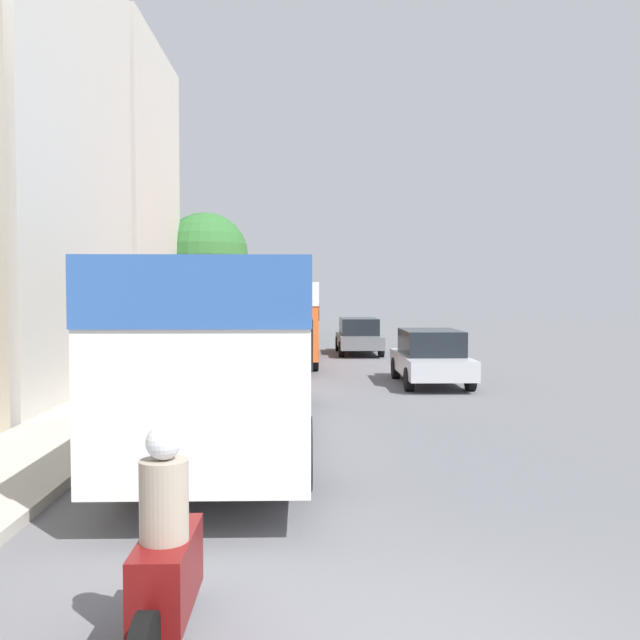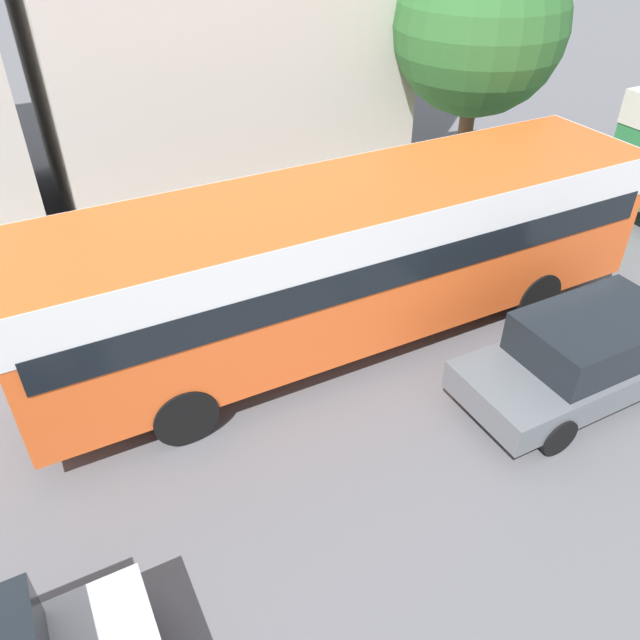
{
  "view_description": "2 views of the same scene",
  "coord_description": "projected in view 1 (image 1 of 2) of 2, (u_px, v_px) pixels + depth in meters",
  "views": [
    {
      "loc": [
        -0.8,
        -5.2,
        2.72
      ],
      "look_at": [
        -0.15,
        21.63,
        1.56
      ],
      "focal_mm": 40.0,
      "sensor_mm": 36.0,
      "label": 1
    },
    {
      "loc": [
        6.45,
        17.16,
        7.1
      ],
      "look_at": [
        -0.02,
        20.53,
        1.8
      ],
      "focal_mm": 35.0,
      "sensor_mm": 36.0,
      "label": 2
    }
  ],
  "objects": [
    {
      "name": "bus_lead",
      "position": [
        239.0,
        329.0,
        13.03
      ],
      "size": [
        2.58,
        11.35,
        3.08
      ],
      "color": "silver",
      "rests_on": "ground_plane"
    },
    {
      "name": "motorcycle_behind_lead",
      "position": [
        166.0,
        562.0,
        5.31
      ],
      "size": [
        0.38,
        2.24,
        1.73
      ],
      "color": "maroon",
      "rests_on": "ground_plane"
    },
    {
      "name": "car_crossing",
      "position": [
        431.0,
        356.0,
        20.35
      ],
      "size": [
        1.87,
        4.4,
        1.56
      ],
      "color": "#B7B7BC",
      "rests_on": "ground_plane"
    },
    {
      "name": "bus_following",
      "position": [
        283.0,
        310.0,
        27.1
      ],
      "size": [
        2.57,
        11.22,
        2.94
      ],
      "color": "#EA5B23",
      "rests_on": "ground_plane"
    },
    {
      "name": "bus_third_in_line",
      "position": [
        281.0,
        303.0,
        39.78
      ],
      "size": [
        2.5,
        9.13,
        3.04
      ],
      "color": "#2D8447",
      "rests_on": "ground_plane"
    },
    {
      "name": "building_far_terrace",
      "position": [
        76.0,
        204.0,
        27.07
      ],
      "size": [
        6.48,
        8.22,
        11.94
      ],
      "color": "beige",
      "rests_on": "ground_plane"
    },
    {
      "name": "street_tree",
      "position": [
        205.0,
        256.0,
        32.21
      ],
      "size": [
        3.87,
        3.87,
        6.05
      ],
      "color": "brown",
      "rests_on": "sidewalk"
    },
    {
      "name": "car_far_curb",
      "position": [
        359.0,
        335.0,
        29.91
      ],
      "size": [
        1.81,
        4.47,
        1.51
      ],
      "rotation": [
        0.0,
        0.0,
        3.14
      ],
      "color": "slate",
      "rests_on": "ground_plane"
    }
  ]
}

